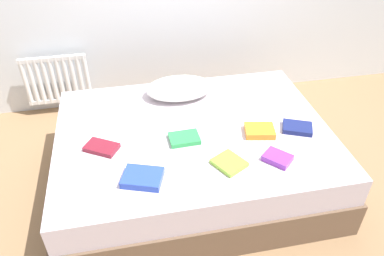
% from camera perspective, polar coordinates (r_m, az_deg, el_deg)
% --- Properties ---
extents(ground_plane, '(8.00, 8.00, 0.00)m').
position_cam_1_polar(ground_plane, '(3.03, 0.19, -7.84)').
color(ground_plane, '#93704C').
extents(bed, '(2.00, 1.50, 0.50)m').
position_cam_1_polar(bed, '(2.87, 0.20, -4.32)').
color(bed, brown).
rests_on(bed, ground).
extents(radiator, '(0.61, 0.04, 0.48)m').
position_cam_1_polar(radiator, '(3.81, -19.94, 6.91)').
color(radiator, white).
rests_on(radiator, ground).
extents(pillow, '(0.54, 0.36, 0.14)m').
position_cam_1_polar(pillow, '(3.06, -1.97, 6.11)').
color(pillow, white).
rests_on(pillow, bed).
extents(textbook_orange, '(0.23, 0.20, 0.05)m').
position_cam_1_polar(textbook_orange, '(2.70, 10.27, -0.42)').
color(textbook_orange, orange).
rests_on(textbook_orange, bed).
extents(textbook_maroon, '(0.26, 0.23, 0.03)m').
position_cam_1_polar(textbook_maroon, '(2.60, -13.64, -2.90)').
color(textbook_maroon, maroon).
rests_on(textbook_maroon, bed).
extents(textbook_green, '(0.21, 0.16, 0.03)m').
position_cam_1_polar(textbook_green, '(2.60, -1.18, -1.59)').
color(textbook_green, green).
rests_on(textbook_green, bed).
extents(textbook_purple, '(0.21, 0.22, 0.04)m').
position_cam_1_polar(textbook_purple, '(2.50, 12.95, -4.49)').
color(textbook_purple, purple).
rests_on(textbook_purple, bed).
extents(textbook_navy, '(0.25, 0.22, 0.04)m').
position_cam_1_polar(textbook_navy, '(2.80, 15.78, 0.04)').
color(textbook_navy, navy).
rests_on(textbook_navy, bed).
extents(textbook_blue, '(0.29, 0.25, 0.05)m').
position_cam_1_polar(textbook_blue, '(2.32, -7.55, -7.54)').
color(textbook_blue, '#2847B7').
rests_on(textbook_blue, bed).
extents(textbook_lime, '(0.24, 0.25, 0.03)m').
position_cam_1_polar(textbook_lime, '(2.42, 5.69, -5.33)').
color(textbook_lime, '#8CC638').
rests_on(textbook_lime, bed).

